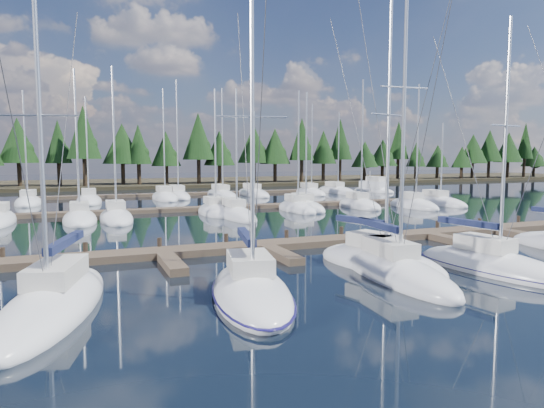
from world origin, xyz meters
name	(u,v)px	position (x,y,z in m)	size (l,w,h in m)	color
ground	(278,220)	(0.00, 30.00, 0.00)	(260.00, 260.00, 0.00)	black
far_shore	(165,183)	(0.00, 90.00, 0.30)	(220.00, 30.00, 0.60)	#30291A
main_dock	(354,241)	(0.00, 17.36, 0.20)	(44.00, 6.13, 0.90)	brown
back_docks	(219,200)	(0.00, 49.58, 0.20)	(50.00, 21.80, 0.40)	brown
front_sailboat_0	(54,304)	(-17.21, 9.67, 0.27)	(5.21, 10.38, 12.61)	silver
front_sailboat_1	(251,292)	(-10.07, 8.52, 0.27)	(4.66, 8.96, 12.77)	silver
front_sailboat_2	(394,271)	(-2.84, 9.26, 0.30)	(3.36, 9.55, 15.56)	silver
front_sailboat_3	(379,262)	(-2.30, 11.25, 0.29)	(4.86, 8.11, 13.76)	silver
front_sailboat_4	(491,266)	(2.17, 8.41, 0.28)	(3.83, 8.92, 12.70)	silver
back_sailboat_rows	(230,202)	(0.26, 45.48, 0.26)	(47.51, 33.41, 16.44)	silver
motor_yacht_right	(374,189)	(26.99, 55.80, 0.45)	(4.43, 8.49, 4.04)	silver
tree_line	(160,146)	(-2.40, 80.24, 7.41)	(185.44, 12.01, 13.51)	black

